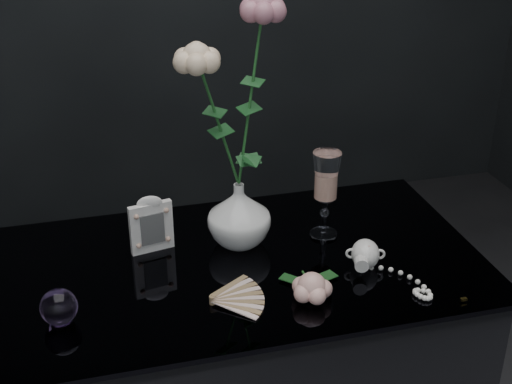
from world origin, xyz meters
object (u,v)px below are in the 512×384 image
object	(u,v)px
vase	(239,214)
picture_frame	(151,224)
loose_rose	(312,287)
pearl_jar	(365,253)
wine_glass	(325,195)
paperweight	(59,307)

from	to	relation	value
vase	picture_frame	size ratio (longest dim) A/B	1.09
vase	loose_rose	xyz separation A→B (m)	(0.09, -0.25, -0.04)
vase	pearl_jar	world-z (taller)	vase
vase	wine_glass	xyz separation A→B (m)	(0.19, -0.01, 0.03)
vase	picture_frame	world-z (taller)	vase
wine_glass	vase	bearing A→B (deg)	175.86
wine_glass	pearl_jar	world-z (taller)	wine_glass
picture_frame	wine_glass	bearing A→B (deg)	-16.08
paperweight	pearl_jar	xyz separation A→B (m)	(0.63, 0.04, -0.00)
vase	pearl_jar	xyz separation A→B (m)	(0.24, -0.16, -0.04)
vase	picture_frame	xyz separation A→B (m)	(-0.19, 0.02, -0.01)
vase	paperweight	world-z (taller)	vase
picture_frame	loose_rose	distance (m)	0.39
wine_glass	pearl_jar	xyz separation A→B (m)	(0.04, -0.14, -0.07)
wine_glass	pearl_jar	bearing A→B (deg)	-73.87
loose_rose	pearl_jar	distance (m)	0.18
vase	paperweight	xyz separation A→B (m)	(-0.39, -0.20, -0.04)
picture_frame	paperweight	bearing A→B (deg)	-144.07
wine_glass	paperweight	xyz separation A→B (m)	(-0.59, -0.18, -0.07)
picture_frame	loose_rose	bearing A→B (deg)	-55.14
paperweight	pearl_jar	bearing A→B (deg)	3.58
picture_frame	paperweight	xyz separation A→B (m)	(-0.20, -0.22, -0.03)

